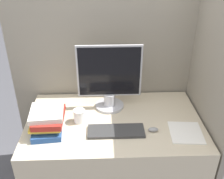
% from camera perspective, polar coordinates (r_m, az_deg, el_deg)
% --- Properties ---
extents(cubicle_panel_rear, '(1.72, 0.04, 1.80)m').
position_cam_1_polar(cubicle_panel_rear, '(2.30, -0.03, 3.27)').
color(cubicle_panel_rear, gray).
rests_on(cubicle_panel_rear, ground_plane).
extents(cubicle_panel_right, '(0.04, 0.87, 1.80)m').
position_cam_1_polar(cubicle_panel_right, '(2.09, 19.98, -1.58)').
color(cubicle_panel_right, gray).
rests_on(cubicle_panel_right, ground_plane).
extents(desk, '(1.32, 0.81, 0.73)m').
position_cam_1_polar(desk, '(2.24, 0.42, -14.19)').
color(desk, beige).
rests_on(desk, ground_plane).
extents(monitor, '(0.50, 0.23, 0.53)m').
position_cam_1_polar(monitor, '(2.05, -0.57, 1.96)').
color(monitor, '#B7B7BC').
rests_on(monitor, desk).
extents(keyboard, '(0.40, 0.15, 0.02)m').
position_cam_1_polar(keyboard, '(1.89, 0.90, -9.04)').
color(keyboard, '#333333').
rests_on(keyboard, desk).
extents(mouse, '(0.07, 0.04, 0.03)m').
position_cam_1_polar(mouse, '(1.91, 8.96, -8.60)').
color(mouse, gray).
rests_on(mouse, desk).
extents(coffee_cup, '(0.09, 0.09, 0.10)m').
position_cam_1_polar(coffee_cup, '(1.98, -7.12, -5.72)').
color(coffee_cup, white).
rests_on(coffee_cup, desk).
extents(book_stack, '(0.24, 0.31, 0.17)m').
position_cam_1_polar(book_stack, '(1.92, -13.79, -6.51)').
color(book_stack, '#264C8C').
rests_on(book_stack, desk).
extents(paper_pile, '(0.24, 0.26, 0.01)m').
position_cam_1_polar(paper_pile, '(1.96, 15.80, -9.00)').
color(paper_pile, white).
rests_on(paper_pile, desk).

